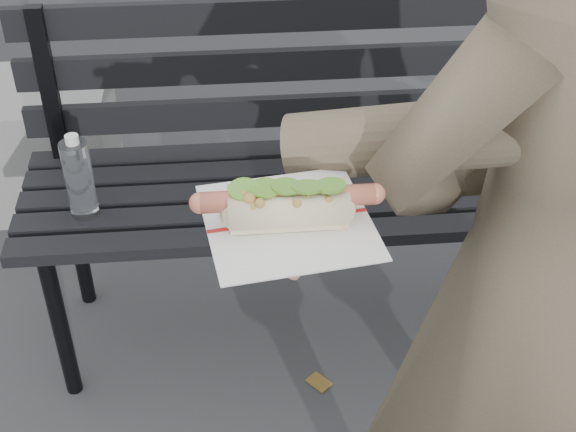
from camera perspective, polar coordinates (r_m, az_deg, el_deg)
park_bench at (r=1.99m, az=2.41°, el=4.43°), size 1.50×0.44×0.88m
person at (r=1.23m, az=17.62°, el=-4.79°), size 0.66×0.50×1.60m
held_hotdog at (r=0.99m, az=10.52°, el=4.42°), size 0.62×0.31×0.20m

